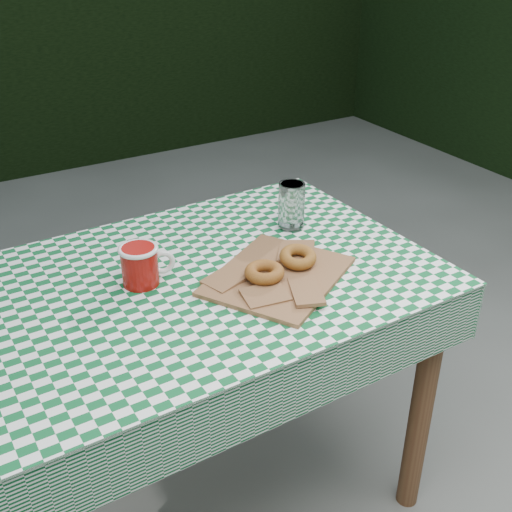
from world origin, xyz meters
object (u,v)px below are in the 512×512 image
at_px(coffee_mug, 140,266).
at_px(drinking_glass, 291,206).
at_px(table, 201,401).
at_px(paper_bag, 278,275).

bearing_deg(coffee_mug, drinking_glass, 21.96).
xyz_separation_m(table, coffee_mug, (-0.12, 0.04, 0.43)).
bearing_deg(paper_bag, drinking_glass, 50.17).
bearing_deg(coffee_mug, paper_bag, -12.94).
bearing_deg(table, paper_bag, -32.33).
distance_m(table, drinking_glass, 0.57).
relative_size(paper_bag, coffee_mug, 1.95).
height_order(coffee_mug, drinking_glass, drinking_glass).
bearing_deg(paper_bag, table, 148.82).
relative_size(table, drinking_glass, 8.74).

